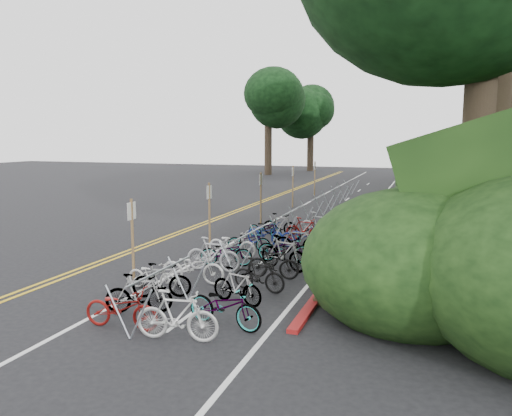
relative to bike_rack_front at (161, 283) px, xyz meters
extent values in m
plane|color=black|center=(-2.59, 2.05, -0.84)|extent=(120.00, 120.00, 0.00)
cube|color=gold|center=(-4.74, 12.05, -0.83)|extent=(0.12, 80.00, 0.01)
cube|color=gold|center=(-4.44, 12.05, -0.83)|extent=(0.12, 80.00, 0.01)
cube|color=silver|center=(-1.59, 12.05, -0.83)|extent=(0.12, 80.00, 0.01)
cube|color=silver|center=(2.61, 12.05, -0.83)|extent=(0.12, 80.00, 0.01)
cube|color=silver|center=(0.51, 0.05, -0.83)|extent=(0.10, 1.60, 0.01)
cube|color=silver|center=(0.51, 6.05, -0.83)|extent=(0.10, 1.60, 0.01)
cube|color=silver|center=(0.51, 12.05, -0.83)|extent=(0.10, 1.60, 0.01)
cube|color=silver|center=(0.51, 18.05, -0.83)|extent=(0.10, 1.60, 0.01)
cube|color=silver|center=(0.51, 24.05, -0.83)|extent=(0.10, 1.60, 0.01)
cube|color=silver|center=(0.51, 30.05, -0.83)|extent=(0.10, 1.60, 0.01)
cube|color=silver|center=(0.51, 36.05, -0.83)|extent=(0.10, 1.60, 0.01)
cube|color=maroon|center=(3.11, 14.05, -0.79)|extent=(0.25, 28.00, 0.10)
cube|color=#382819|center=(3.81, 24.05, -0.76)|extent=(1.40, 44.00, 0.16)
ellipsoid|color=#284C19|center=(4.61, 5.05, 0.20)|extent=(2.00, 2.80, 1.60)
ellipsoid|color=#284C19|center=(5.41, 10.05, 0.71)|extent=(2.60, 3.64, 2.08)
ellipsoid|color=#284C19|center=(6.61, 16.05, 1.15)|extent=(2.20, 3.08, 1.76)
ellipsoid|color=#284C19|center=(5.21, 22.05, 0.72)|extent=(3.00, 4.20, 2.40)
ellipsoid|color=#284C19|center=(5.91, 28.05, 0.89)|extent=(2.40, 3.36, 1.92)
ellipsoid|color=#284C19|center=(7.21, 32.05, 1.57)|extent=(2.80, 3.92, 2.24)
ellipsoid|color=#284C19|center=(4.41, 8.05, 0.06)|extent=(1.80, 2.52, 1.44)
ellipsoid|color=#284C19|center=(7.41, 20.05, 1.76)|extent=(3.20, 4.48, 2.56)
ellipsoid|color=black|center=(5.41, 2.55, 0.37)|extent=(5.28, 6.16, 3.52)
cylinder|color=#2D2319|center=(6.91, 5.05, 3.41)|extent=(0.83, 0.83, 6.10)
cylinder|color=#2D2319|center=(8.41, 14.05, 5.18)|extent=(0.88, 0.88, 7.03)
cylinder|color=#2D2319|center=(9.91, 30.05, 5.24)|extent=(0.85, 0.85, 6.57)
ellipsoid|color=black|center=(9.91, 30.05, 11.15)|extent=(8.75, 8.75, 8.32)
cylinder|color=#2D2319|center=(-11.59, 44.05, 2.21)|extent=(0.83, 0.83, 6.10)
ellipsoid|color=black|center=(-11.59, 44.05, 7.76)|extent=(8.34, 8.34, 7.92)
cylinder|color=#2D2319|center=(-8.59, 52.05, 1.98)|extent=(0.80, 0.80, 5.63)
ellipsoid|color=black|center=(-8.59, 52.05, 6.98)|extent=(7.30, 7.30, 6.93)
cylinder|color=#949AA5|center=(0.00, 0.00, 0.30)|extent=(0.05, 2.84, 0.05)
cylinder|color=#949AA5|center=(-0.28, -1.32, -0.27)|extent=(0.57, 0.04, 1.12)
cylinder|color=#949AA5|center=(0.28, -1.32, -0.27)|extent=(0.57, 0.04, 1.12)
cylinder|color=#949AA5|center=(-0.28, 1.32, -0.27)|extent=(0.57, 0.04, 1.12)
cylinder|color=#949AA5|center=(0.28, 1.32, -0.27)|extent=(0.57, 0.04, 1.12)
cylinder|color=#949AA5|center=(0.41, 5.05, 0.31)|extent=(0.05, 3.00, 0.05)
cylinder|color=#949AA5|center=(0.13, 3.65, -0.26)|extent=(0.58, 0.04, 1.13)
cylinder|color=#949AA5|center=(0.69, 3.65, -0.26)|extent=(0.58, 0.04, 1.13)
cylinder|color=#949AA5|center=(0.13, 6.45, -0.26)|extent=(0.58, 0.04, 1.13)
cylinder|color=#949AA5|center=(0.69, 6.45, -0.26)|extent=(0.58, 0.04, 1.13)
cylinder|color=#949AA5|center=(0.41, 10.05, 0.31)|extent=(0.05, 3.00, 0.05)
cylinder|color=#949AA5|center=(0.13, 8.65, -0.26)|extent=(0.58, 0.04, 1.13)
cylinder|color=#949AA5|center=(0.69, 8.65, -0.26)|extent=(0.58, 0.04, 1.13)
cylinder|color=#949AA5|center=(0.13, 11.45, -0.26)|extent=(0.58, 0.04, 1.13)
cylinder|color=#949AA5|center=(0.69, 11.45, -0.26)|extent=(0.58, 0.04, 1.13)
cylinder|color=#949AA5|center=(0.41, 15.05, 0.31)|extent=(0.05, 3.00, 0.05)
cylinder|color=#949AA5|center=(0.13, 13.65, -0.26)|extent=(0.58, 0.04, 1.13)
cylinder|color=#949AA5|center=(0.69, 13.65, -0.26)|extent=(0.58, 0.04, 1.13)
cylinder|color=#949AA5|center=(0.13, 16.45, -0.26)|extent=(0.58, 0.04, 1.13)
cylinder|color=#949AA5|center=(0.69, 16.45, -0.26)|extent=(0.58, 0.04, 1.13)
cylinder|color=#949AA5|center=(0.41, 20.05, 0.31)|extent=(0.05, 3.00, 0.05)
cylinder|color=#949AA5|center=(0.13, 18.65, -0.26)|extent=(0.58, 0.04, 1.13)
cylinder|color=#949AA5|center=(0.69, 18.65, -0.26)|extent=(0.58, 0.04, 1.13)
cylinder|color=#949AA5|center=(0.13, 21.45, -0.26)|extent=(0.58, 0.04, 1.13)
cylinder|color=#949AA5|center=(0.69, 21.45, -0.26)|extent=(0.58, 0.04, 1.13)
cylinder|color=#949AA5|center=(0.41, 25.05, 0.31)|extent=(0.05, 3.00, 0.05)
cylinder|color=#949AA5|center=(0.13, 23.65, -0.26)|extent=(0.58, 0.04, 1.13)
cylinder|color=#949AA5|center=(0.69, 23.65, -0.26)|extent=(0.58, 0.04, 1.13)
cylinder|color=#949AA5|center=(0.13, 26.45, -0.26)|extent=(0.58, 0.04, 1.13)
cylinder|color=#949AA5|center=(0.69, 26.45, -0.26)|extent=(0.58, 0.04, 1.13)
cylinder|color=brown|center=(-2.23, 2.28, 0.38)|extent=(0.08, 0.08, 2.44)
cube|color=silver|center=(-2.23, 2.28, 1.26)|extent=(0.02, 0.40, 0.50)
cylinder|color=brown|center=(-1.99, 7.05, 0.41)|extent=(0.08, 0.08, 2.50)
cube|color=silver|center=(-1.99, 7.05, 1.31)|extent=(0.02, 0.40, 0.50)
cylinder|color=brown|center=(-1.99, 13.05, 0.41)|extent=(0.08, 0.08, 2.50)
cube|color=silver|center=(-1.99, 13.05, 1.31)|extent=(0.02, 0.40, 0.50)
cylinder|color=brown|center=(-1.99, 19.05, 0.41)|extent=(0.08, 0.08, 2.50)
cube|color=silver|center=(-1.99, 19.05, 1.31)|extent=(0.02, 0.40, 0.50)
cylinder|color=brown|center=(-1.99, 25.05, 0.41)|extent=(0.08, 0.08, 2.50)
cube|color=silver|center=(-1.99, 25.05, 1.31)|extent=(0.02, 0.40, 0.50)
imported|color=beige|center=(-1.36, 1.86, -0.43)|extent=(0.64, 1.59, 0.82)
imported|color=maroon|center=(-0.50, -0.86, -0.37)|extent=(0.69, 1.80, 0.93)
imported|color=beige|center=(0.96, -1.05, -0.30)|extent=(0.73, 1.83, 1.07)
imported|color=slate|center=(-0.69, 0.12, -0.35)|extent=(0.97, 1.67, 0.97)
imported|color=slate|center=(1.60, -0.03, -0.34)|extent=(1.01, 1.97, 0.99)
imported|color=slate|center=(-0.76, 1.33, -0.37)|extent=(0.96, 1.60, 0.93)
imported|color=slate|center=(1.28, 1.51, -0.38)|extent=(0.88, 1.60, 0.93)
imported|color=beige|center=(-0.56, 2.74, -0.35)|extent=(0.88, 1.93, 0.98)
imported|color=black|center=(1.47, 2.67, -0.37)|extent=(0.65, 1.59, 0.93)
imported|color=#9E9EA3|center=(-0.55, 4.14, -0.30)|extent=(0.51, 1.80, 1.08)
imported|color=black|center=(1.46, 4.00, -0.37)|extent=(0.51, 1.59, 0.95)
imported|color=slate|center=(-0.44, 4.92, -0.39)|extent=(0.99, 1.82, 0.90)
imported|color=slate|center=(1.48, 5.05, -0.29)|extent=(1.14, 1.87, 1.09)
imported|color=beige|center=(-0.70, 6.10, -0.37)|extent=(0.70, 1.82, 0.94)
imported|color=slate|center=(1.27, 5.96, -0.34)|extent=(0.69, 1.89, 0.99)
imported|color=slate|center=(-0.42, 7.05, -0.42)|extent=(0.84, 1.67, 0.84)
imported|color=slate|center=(1.37, 7.18, -0.34)|extent=(0.59, 1.69, 1.00)
imported|color=navy|center=(-0.20, 8.36, -0.37)|extent=(1.14, 1.88, 0.93)
imported|color=navy|center=(1.26, 8.31, -0.40)|extent=(0.72, 1.71, 0.87)
imported|color=slate|center=(-0.63, 9.63, -0.42)|extent=(0.90, 1.67, 0.83)
imported|color=maroon|center=(1.05, 9.58, -0.36)|extent=(0.60, 1.64, 0.96)
imported|color=slate|center=(-0.26, 10.50, -0.37)|extent=(0.62, 1.60, 0.94)
imported|color=#9E9EA3|center=(1.46, 10.55, -0.30)|extent=(0.80, 1.84, 1.07)
camera|label=1|loc=(5.73, -9.79, 3.32)|focal=35.00mm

